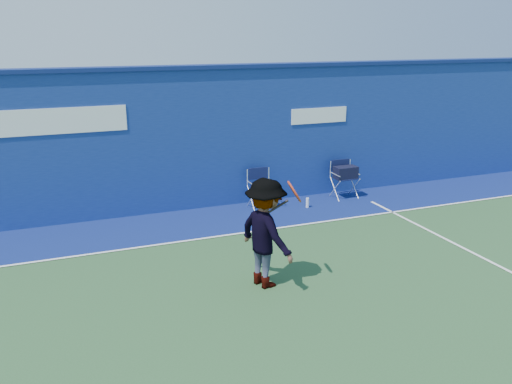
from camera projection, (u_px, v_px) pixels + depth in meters
name	position (u px, v px, depth m)	size (l,w,h in m)	color
ground	(250.00, 324.00, 7.24)	(80.00, 80.00, 0.00)	#294E29
stadium_wall	(162.00, 140.00, 11.43)	(24.00, 0.50, 3.08)	navy
out_of_bounds_strip	(178.00, 225.00, 10.89)	(24.00, 1.80, 0.01)	navy
court_lines	(235.00, 303.00, 7.77)	(24.00, 12.00, 0.01)	white
directors_chair_left	(262.00, 196.00, 11.96)	(0.51, 0.46, 0.86)	silver
directors_chair_right	(345.00, 183.00, 12.63)	(0.52, 0.47, 0.87)	silver
water_bottle	(307.00, 203.00, 11.96)	(0.07, 0.07, 0.23)	white
tennis_player	(266.00, 233.00, 8.12)	(1.00, 1.23, 1.69)	#EA4738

